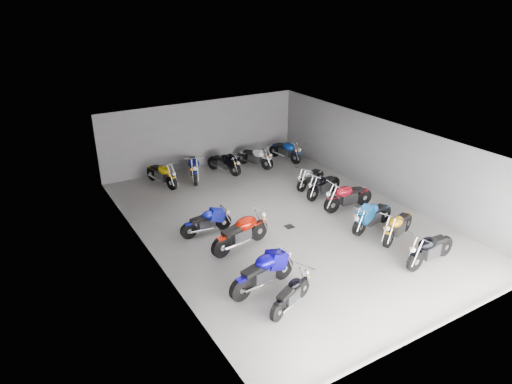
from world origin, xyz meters
TOP-DOWN VIEW (x-y plane):
  - ground at (0.00, 0.00)m, footprint 14.00×14.00m
  - wall_back at (0.00, 7.00)m, footprint 10.00×0.10m
  - wall_left at (-5.00, 0.00)m, footprint 0.10×14.00m
  - wall_right at (5.00, 0.00)m, footprint 0.10×14.00m
  - ceiling at (0.00, 0.00)m, footprint 10.00×14.00m
  - drain_grate at (0.00, -0.50)m, footprint 0.32×0.32m
  - motorcycle_left_a at (-2.60, -4.35)m, footprint 1.76×0.84m
  - motorcycle_left_b at (-2.80, -3.22)m, footprint 2.33×0.61m
  - motorcycle_left_d at (-2.24, -0.88)m, footprint 2.35×0.68m
  - motorcycle_left_e at (-2.81, 0.59)m, footprint 1.94×0.38m
  - motorcycle_right_a at (2.44, -4.76)m, footprint 2.20×0.48m
  - motorcycle_right_b at (2.72, -3.14)m, footprint 2.06×0.86m
  - motorcycle_right_c at (2.47, -2.14)m, footprint 2.17×0.60m
  - motorcycle_right_d at (2.82, -0.42)m, footprint 2.25×0.47m
  - motorcycle_right_e at (2.77, 1.04)m, footprint 2.03×0.62m
  - motorcycle_right_f at (2.88, 2.09)m, footprint 1.85×0.74m
  - motorcycle_back_b at (-2.65, 5.61)m, footprint 0.69×2.16m
  - motorcycle_back_c at (-1.14, 5.60)m, footprint 0.90×2.28m
  - motorcycle_back_d at (0.42, 5.55)m, footprint 0.83×1.96m
  - motorcycle_back_e at (2.06, 5.47)m, footprint 1.00×1.98m
  - motorcycle_back_f at (3.88, 5.50)m, footprint 0.61×2.15m

SIDE VIEW (x-z plane):
  - ground at x=0.00m, z-range 0.00..0.00m
  - drain_grate at x=0.00m, z-range 0.00..0.01m
  - motorcycle_left_a at x=-2.60m, z-range 0.04..0.85m
  - motorcycle_right_f at x=2.88m, z-range 0.04..0.88m
  - motorcycle_left_e at x=-2.81m, z-range 0.04..0.89m
  - motorcycle_back_d at x=0.42m, z-range 0.04..0.94m
  - motorcycle_right_e at x=2.77m, z-range 0.04..0.94m
  - motorcycle_back_e at x=2.06m, z-range 0.04..0.97m
  - motorcycle_right_b at x=2.72m, z-range 0.04..0.98m
  - motorcycle_back_f at x=3.88m, z-range 0.04..1.00m
  - motorcycle_right_c at x=2.47m, z-range 0.04..1.01m
  - motorcycle_back_b at x=-2.65m, z-range 0.04..1.01m
  - motorcycle_right_a at x=2.44m, z-range 0.04..1.01m
  - motorcycle_right_d at x=2.82m, z-range 0.05..1.03m
  - motorcycle_left_b at x=-2.80m, z-range 0.05..1.07m
  - motorcycle_back_c at x=-1.14m, z-range 0.05..1.08m
  - motorcycle_left_d at x=-2.24m, z-range 0.05..1.09m
  - wall_back at x=0.00m, z-range 0.00..3.20m
  - wall_left at x=-5.00m, z-range 0.00..3.20m
  - wall_right at x=5.00m, z-range 0.00..3.20m
  - ceiling at x=0.00m, z-range 3.20..3.24m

